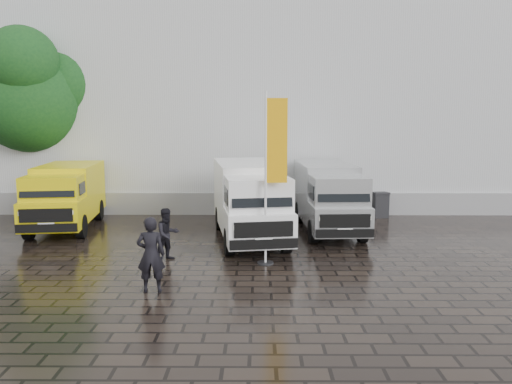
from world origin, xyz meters
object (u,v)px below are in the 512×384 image
Objects in this scene: wheelie_bin at (380,205)px; person_front at (151,254)px; van_yellow at (66,198)px; van_white at (249,202)px; van_silver at (328,198)px; flagpole at (272,169)px; person_tent at (167,234)px.

person_front is (-8.04, -9.69, 0.40)m from wheelie_bin.
van_white is (7.25, -1.73, 0.11)m from van_yellow.
van_silver is (10.27, -0.31, 0.04)m from van_yellow.
van_silver is at bearing -132.51° from person_front.
wheelie_bin is (12.95, 2.45, -0.69)m from van_yellow.
flagpole reaches higher than van_yellow.
van_silver is 5.30× the size of wheelie_bin.
van_silver is at bearing 16.27° from van_white.
person_front is at bearing -130.74° from van_silver.
van_silver reaches higher than person_tent.
van_silver is 3.91m from wheelie_bin.
van_silver is at bearing -4.29° from person_tent.
van_white is at bearing 6.35° from person_tent.
flagpole is (-2.28, -4.46, 1.58)m from van_silver.
van_yellow is 8.76m from person_front.
van_yellow is at bearing 175.24° from van_silver.
van_white is at bearing 103.53° from flagpole.
person_front is at bearing -128.94° from person_tent.
van_white is 1.06× the size of van_silver.
person_tent is at bearing -141.47° from van_white.
flagpole is 4.38m from person_front.
flagpole is at bearing -47.56° from person_tent.
wheelie_bin is at bearing 3.38° from van_yellow.
van_silver reaches higher than person_front.
flagpole is 3.81m from person_tent.
person_front is 2.84m from person_tent.
van_white is at bearing -117.85° from person_front.
person_front is (-3.08, -2.48, -1.90)m from flagpole.
person_tent is at bearing 173.61° from flagpole.
person_front is at bearing -136.65° from wheelie_bin.
flagpole is at bearing -38.16° from van_yellow.
person_front is (4.91, -7.24, -0.28)m from van_yellow.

